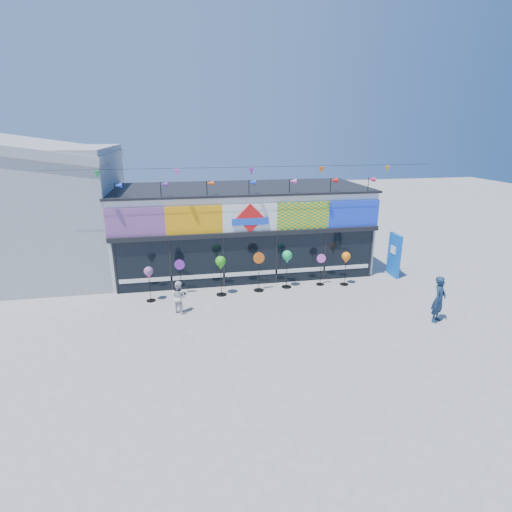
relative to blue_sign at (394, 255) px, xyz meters
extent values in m
plane|color=gray|center=(-6.97, -3.31, -1.04)|extent=(80.00, 80.00, 0.00)
cube|color=silver|center=(-6.97, 2.69, 0.96)|extent=(12.00, 5.00, 4.00)
cube|color=black|center=(-6.97, 0.13, 0.11)|extent=(11.60, 0.12, 2.30)
cube|color=black|center=(-6.97, 0.09, 1.36)|extent=(12.00, 0.30, 0.20)
cube|color=white|center=(-6.97, 0.10, -0.49)|extent=(11.40, 0.10, 0.18)
cube|color=black|center=(-6.97, 2.69, 3.01)|extent=(12.20, 5.20, 0.10)
cube|color=black|center=(-12.77, 0.12, 0.11)|extent=(0.08, 0.14, 2.30)
cube|color=black|center=(-10.47, 0.12, 0.11)|extent=(0.08, 0.14, 2.30)
cube|color=black|center=(-8.17, 0.12, 0.11)|extent=(0.08, 0.14, 2.30)
cube|color=black|center=(-5.77, 0.12, 0.11)|extent=(0.08, 0.14, 2.30)
cube|color=black|center=(-3.47, 0.12, 0.11)|extent=(0.08, 0.14, 2.30)
cube|color=black|center=(-1.17, 0.12, 0.11)|extent=(0.08, 0.14, 2.30)
cube|color=red|center=(-11.77, 0.11, 2.06)|extent=(2.40, 0.08, 1.20)
cube|color=#FFA10D|center=(-9.37, 0.11, 2.06)|extent=(2.40, 0.08, 1.20)
cube|color=white|center=(-6.97, 0.11, 2.06)|extent=(2.40, 0.08, 1.20)
cube|color=yellow|center=(-4.57, 0.11, 2.06)|extent=(2.40, 0.08, 1.20)
cube|color=blue|center=(-2.17, 0.11, 2.06)|extent=(2.40, 0.08, 1.20)
cube|color=red|center=(-6.97, 0.05, 2.06)|extent=(1.27, 0.06, 1.27)
cube|color=blue|center=(-6.97, 0.03, 1.91)|extent=(1.60, 0.05, 0.30)
cube|color=#FF4D0D|center=(-11.09, 0.17, -0.13)|extent=(0.78, 0.03, 0.78)
cube|color=yellow|center=(-9.91, 0.17, 0.18)|extent=(0.92, 0.03, 0.92)
cube|color=green|center=(-8.74, 0.17, 0.41)|extent=(0.78, 0.03, 0.78)
cube|color=#177EC7|center=(-7.56, 0.17, -0.11)|extent=(0.92, 0.03, 0.92)
cube|color=red|center=(-6.39, 0.17, 0.14)|extent=(0.78, 0.03, 0.78)
cube|color=green|center=(-5.21, 0.17, 0.47)|extent=(0.92, 0.03, 0.92)
cube|color=yellow|center=(-4.04, 0.17, -0.09)|extent=(0.78, 0.03, 0.78)
cube|color=blue|center=(-2.86, 0.17, 0.18)|extent=(0.92, 0.03, 0.92)
cylinder|color=black|center=(-12.47, 0.34, 3.31)|extent=(0.03, 0.03, 0.70)
cone|color=blue|center=(-12.33, 0.34, 3.56)|extent=(0.30, 0.22, 0.22)
cylinder|color=black|center=(-10.67, 0.34, 3.31)|extent=(0.03, 0.03, 0.70)
cone|color=#6823A5|center=(-10.53, 0.34, 3.56)|extent=(0.30, 0.22, 0.22)
cylinder|color=black|center=(-8.77, 0.34, 3.31)|extent=(0.03, 0.03, 0.70)
cone|color=#DD4B14|center=(-8.63, 0.34, 3.56)|extent=(0.30, 0.22, 0.22)
cylinder|color=black|center=(-6.97, 0.34, 3.31)|extent=(0.03, 0.03, 0.70)
cone|color=blue|center=(-6.83, 0.34, 3.56)|extent=(0.30, 0.22, 0.22)
cylinder|color=black|center=(-5.17, 0.34, 3.31)|extent=(0.03, 0.03, 0.70)
cone|color=#EC4EAD|center=(-5.03, 0.34, 3.56)|extent=(0.30, 0.22, 0.22)
cylinder|color=black|center=(-3.27, 0.34, 3.31)|extent=(0.03, 0.03, 0.70)
cone|color=red|center=(-3.13, 0.34, 3.56)|extent=(0.30, 0.22, 0.22)
cylinder|color=black|center=(-1.47, 0.34, 3.31)|extent=(0.03, 0.03, 0.70)
cone|color=#E91554|center=(-1.33, 0.34, 3.56)|extent=(0.30, 0.22, 0.22)
cylinder|color=black|center=(-6.97, -0.31, 4.26)|extent=(16.00, 0.01, 0.01)
cone|color=green|center=(-12.97, -0.31, 4.08)|extent=(0.20, 0.20, 0.28)
cone|color=#F250C2|center=(-9.97, -0.31, 4.08)|extent=(0.20, 0.20, 0.28)
cone|color=purple|center=(-6.97, -0.31, 4.08)|extent=(0.20, 0.20, 0.28)
cone|color=orange|center=(-3.97, -0.31, 4.08)|extent=(0.20, 0.20, 0.28)
cone|color=gold|center=(-0.97, -0.31, 4.08)|extent=(0.20, 0.20, 0.28)
cube|color=#9EA1A3|center=(-16.97, 3.69, 1.96)|extent=(8.00, 7.00, 6.00)
cube|color=#9EA1A3|center=(-16.97, 3.69, 5.06)|extent=(8.18, 7.20, 1.54)
cube|color=blue|center=(0.00, 0.00, -0.01)|extent=(0.19, 1.04, 2.06)
cube|color=white|center=(-0.08, 0.00, 0.25)|extent=(0.06, 0.47, 0.36)
cylinder|color=black|center=(-11.32, -0.95, -1.02)|extent=(0.38, 0.38, 0.03)
cylinder|color=black|center=(-11.32, -0.95, -0.39)|extent=(0.02, 0.02, 1.23)
sphere|color=#E7155D|center=(-11.32, -0.95, 0.27)|extent=(0.38, 0.38, 0.38)
cone|color=#E7155D|center=(-11.32, -0.95, 0.03)|extent=(0.19, 0.19, 0.17)
cylinder|color=black|center=(-10.09, -0.48, -1.02)|extent=(0.40, 0.40, 0.03)
cylinder|color=black|center=(-10.09, -0.48, -0.36)|extent=(0.02, 0.02, 1.30)
cylinder|color=purple|center=(-10.09, -0.48, 0.31)|extent=(0.44, 0.14, 0.44)
cylinder|color=black|center=(-8.39, -0.86, -1.02)|extent=(0.44, 0.44, 0.03)
cylinder|color=black|center=(-8.39, -0.86, -0.29)|extent=(0.03, 0.03, 1.43)
sphere|color=#299D18|center=(-8.39, -0.86, 0.49)|extent=(0.44, 0.44, 0.44)
cone|color=#299D18|center=(-8.39, -0.86, 0.21)|extent=(0.22, 0.22, 0.20)
cylinder|color=black|center=(-6.73, -0.69, -1.02)|extent=(0.45, 0.45, 0.03)
cylinder|color=black|center=(-6.73, -0.69, -0.28)|extent=(0.03, 0.03, 1.45)
cylinder|color=#E05B15|center=(-6.73, -0.69, 0.47)|extent=(0.49, 0.07, 0.49)
cylinder|color=black|center=(-5.44, -0.53, -1.02)|extent=(0.44, 0.44, 0.03)
cylinder|color=black|center=(-5.44, -0.53, -0.30)|extent=(0.03, 0.03, 1.42)
sphere|color=#19A856|center=(-5.44, -0.53, 0.47)|extent=(0.44, 0.44, 0.44)
cone|color=#19A856|center=(-5.44, -0.53, 0.19)|extent=(0.22, 0.22, 0.20)
cylinder|color=black|center=(-3.85, -0.50, -1.02)|extent=(0.37, 0.37, 0.03)
cylinder|color=black|center=(-3.85, -0.50, -0.41)|extent=(0.02, 0.02, 1.21)
cylinder|color=#F150CE|center=(-3.85, -0.50, 0.22)|extent=(0.41, 0.07, 0.41)
cylinder|color=black|center=(-2.76, -0.71, -1.02)|extent=(0.39, 0.39, 0.03)
cylinder|color=black|center=(-2.76, -0.71, -0.37)|extent=(0.02, 0.02, 1.28)
sphere|color=orange|center=(-2.76, -0.71, 0.32)|extent=(0.39, 0.39, 0.39)
cone|color=orange|center=(-2.76, -0.71, 0.08)|extent=(0.20, 0.20, 0.18)
imported|color=#152A43|center=(-0.85, -4.77, -0.16)|extent=(0.76, 0.72, 1.74)
imported|color=silver|center=(-10.17, -2.25, -0.40)|extent=(0.71, 0.66, 1.28)
camera|label=1|loc=(-9.87, -16.63, 5.71)|focal=28.00mm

